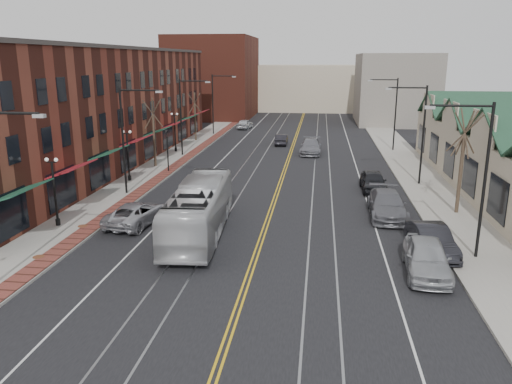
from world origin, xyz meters
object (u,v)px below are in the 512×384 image
(transit_bus, at_px, (199,210))
(parked_suv, at_px, (136,213))
(parked_car_b, at_px, (432,240))
(parked_car_a, at_px, (427,257))
(parked_car_c, at_px, (387,205))
(parked_car_d, at_px, (373,181))

(transit_bus, height_order, parked_suv, transit_bus)
(transit_bus, height_order, parked_car_b, transit_bus)
(transit_bus, distance_m, parked_car_b, 13.13)
(parked_suv, height_order, parked_car_b, parked_car_b)
(parked_car_a, relative_size, parked_car_c, 0.88)
(parked_car_d, bearing_deg, parked_car_c, -88.83)
(parked_car_a, bearing_deg, transit_bus, 165.36)
(parked_suv, bearing_deg, parked_car_b, 178.66)
(transit_bus, height_order, parked_car_a, transit_bus)
(transit_bus, bearing_deg, parked_car_b, 170.07)
(parked_car_a, bearing_deg, parked_car_b, 77.88)
(parked_car_c, bearing_deg, parked_car_a, -84.36)
(parked_suv, relative_size, parked_car_b, 1.08)
(parked_suv, distance_m, parked_car_a, 17.58)
(parked_car_c, distance_m, parked_car_d, 6.75)
(parked_suv, xyz_separation_m, parked_car_c, (15.94, 3.66, 0.12))
(parked_suv, distance_m, parked_car_c, 16.35)
(transit_bus, distance_m, parked_car_c, 12.56)
(transit_bus, bearing_deg, parked_suv, -20.80)
(transit_bus, xyz_separation_m, parked_car_a, (12.26, -4.11, -0.70))
(parked_car_c, relative_size, parked_car_d, 1.24)
(parked_car_a, xyz_separation_m, parked_car_d, (-1.02, 15.87, -0.07))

